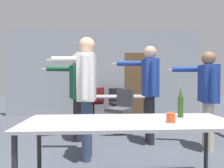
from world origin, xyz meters
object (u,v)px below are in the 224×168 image
Objects in this scene: drink_cup at (171,118)px; person_far_watching at (149,84)px; beer_bottle at (181,103)px; person_center_tall at (76,88)px; office_chair_side_rolled at (121,111)px; office_chair_far_right at (94,104)px; person_right_polo at (207,90)px; person_near_casual at (86,85)px; office_chair_mid_tucked at (118,104)px.

person_far_watching is at bearing 83.48° from drink_cup.
person_far_watching reaches higher than beer_bottle.
office_chair_side_rolled is (0.92, 0.64, -0.56)m from person_center_tall.
person_far_watching is at bearing -90.54° from office_chair_far_right.
beer_bottle is (-0.89, -1.06, -0.08)m from person_right_polo.
office_chair_far_right is 3.94m from beer_bottle.
person_near_casual reaches higher than beer_bottle.
drink_cup is (-1.10, -1.32, -0.20)m from person_right_polo.
person_near_casual reaches higher than office_chair_side_rolled.
person_near_casual is (-2.02, -0.29, 0.10)m from person_right_polo.
person_center_tall is at bearing 121.23° from drink_cup.
office_chair_side_rolled is 10.00× the size of drink_cup.
person_right_polo reaches higher than beer_bottle.
person_far_watching is 1.91× the size of office_chair_far_right.
office_chair_side_rolled is at bearing 95.55° from drink_cup.
person_center_tall is at bearing 18.46° from person_near_casual.
office_chair_mid_tucked is (0.98, 2.16, -0.60)m from person_center_tall.
office_chair_mid_tucked is at bearing 9.03° from person_far_watching.
person_far_watching is 2.64m from office_chair_far_right.
drink_cup is (-0.21, -0.26, -0.11)m from beer_bottle.
office_chair_far_right is at bearing 2.46° from person_near_casual.
person_right_polo reaches higher than office_chair_side_rolled.
office_chair_side_rolled is at bearing -91.66° from office_chair_far_right.
office_chair_mid_tucked is 4.11m from drink_cup.
office_chair_far_right is at bearing 47.26° from person_right_polo.
office_chair_far_right is at bearing -25.87° from person_center_tall.
person_center_tall is 2.18m from office_chair_far_right.
person_far_watching is 18.85× the size of drink_cup.
person_far_watching is 2.00× the size of office_chair_mid_tucked.
person_right_polo is at bearing -78.73° from person_near_casual.
office_chair_side_rolled is 2.60m from drink_cup.
person_far_watching is 2.52m from office_chair_mid_tucked.
person_near_casual is at bearing 177.23° from person_center_tall.
office_chair_far_right is (-1.09, 2.32, -0.65)m from person_far_watching.
person_near_casual is 1.37m from beer_bottle.
person_far_watching is 0.98m from person_right_polo.
person_center_tall is at bearing -123.30° from office_chair_far_right.
person_center_tall is 1.25m from office_chair_side_rolled.
person_center_tall is at bearing 129.48° from beer_bottle.
person_far_watching is 1.39m from person_center_tall.
beer_bottle reaches higher than office_chair_far_right.
person_far_watching reaches higher than office_chair_mid_tucked.
person_right_polo reaches higher than office_chair_mid_tucked.
beer_bottle is (1.13, -0.76, -0.18)m from person_near_casual.
person_center_tall is at bearing 80.14° from person_far_watching.
person_right_polo is 1.92m from office_chair_side_rolled.
person_far_watching is 1.45m from beer_bottle.
drink_cup is (0.25, -2.57, 0.35)m from office_chair_side_rolled.
drink_cup is at bearing 151.06° from person_right_polo.
office_chair_mid_tucked is (0.06, 1.52, -0.04)m from office_chair_side_rolled.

